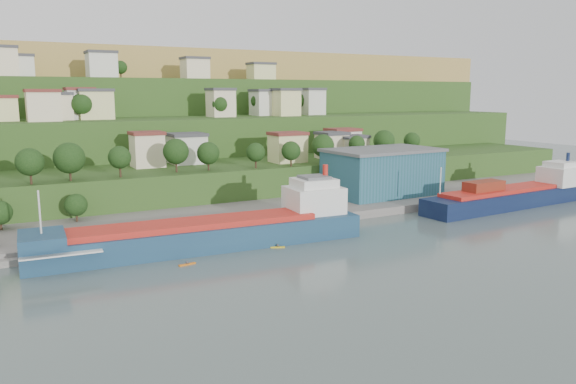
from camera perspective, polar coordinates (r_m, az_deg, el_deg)
ground at (r=109.46m, az=0.27°, el=-5.83°), size 500.00×500.00×0.00m
quay at (r=142.69m, az=1.93°, el=-2.08°), size 220.00×26.00×4.00m
hillside at (r=267.59m, az=-17.34°, el=3.16°), size 360.00×210.85×96.00m
cargo_ship_near at (r=111.15m, az=-7.56°, el=-4.25°), size 65.40×14.02×16.68m
cargo_ship_far at (r=161.67m, az=21.95°, el=-0.51°), size 56.52×12.62×15.23m
warehouse at (r=158.09m, az=9.56°, el=2.07°), size 31.77×20.29×12.80m
dinghy at (r=114.18m, az=-26.08°, el=-5.37°), size 4.15×2.04×0.80m
kayak_orange at (r=101.26m, az=-10.21°, el=-7.18°), size 3.19×0.94×0.79m
kayak_yellow at (r=110.45m, az=-1.06°, el=-5.57°), size 2.82×1.56×0.71m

